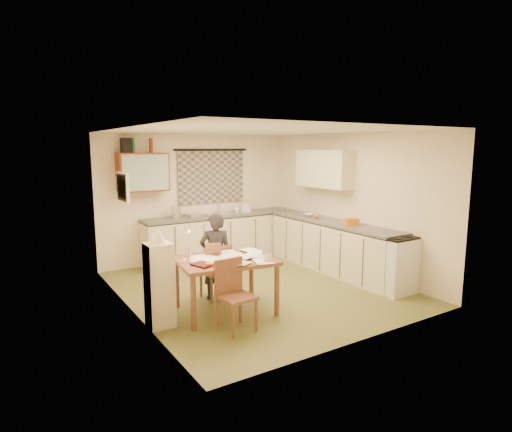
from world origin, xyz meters
TOP-DOWN VIEW (x-y plane):
  - floor at (0.00, 0.00)m, footprint 4.00×4.50m
  - ceiling at (0.00, 0.00)m, footprint 4.00×4.50m
  - wall_back at (0.00, 2.26)m, footprint 4.00×0.02m
  - wall_front at (0.00, -2.26)m, footprint 4.00×0.02m
  - wall_left at (-2.01, 0.00)m, footprint 0.02×4.50m
  - wall_right at (2.01, 0.00)m, footprint 0.02×4.50m
  - window_blind at (0.30, 2.22)m, footprint 1.45×0.03m
  - curtain_rod at (0.30, 2.20)m, footprint 1.60×0.04m
  - wall_cabinet at (-1.15, 2.08)m, footprint 0.90×0.34m
  - wall_cabinet_glass at (-1.15, 1.91)m, footprint 0.84×0.02m
  - upper_cabinet_right at (1.83, 0.55)m, footprint 0.34×1.30m
  - framed_print at (-1.97, 0.40)m, footprint 0.04×0.50m
  - print_canvas at (-1.95, 0.40)m, footprint 0.01×0.42m
  - counter_back at (0.42, 1.95)m, footprint 3.30×0.62m
  - counter_right at (1.70, 0.11)m, footprint 0.62×2.95m
  - stove at (1.70, -1.27)m, footprint 0.57×0.57m
  - sink at (0.35, 1.95)m, footprint 0.61×0.53m
  - tap at (0.41, 2.13)m, footprint 0.04×0.04m
  - dish_rack at (-0.22, 1.95)m, footprint 0.40×0.36m
  - kettle at (-0.59, 1.95)m, footprint 0.21×0.21m
  - mixing_bowl at (0.94, 1.95)m, footprint 0.28×0.28m
  - soap_bottle at (0.76, 2.00)m, footprint 0.14×0.14m
  - bowl at (1.70, 0.82)m, footprint 0.20×0.20m
  - orange_bag at (1.70, -0.34)m, footprint 0.27×0.24m
  - fruit_orange at (1.65, 0.52)m, footprint 0.10×0.10m
  - speaker at (-1.43, 2.08)m, footprint 0.16×0.20m
  - bottle_green at (-1.31, 2.08)m, footprint 0.07×0.07m
  - bottle_brown at (-0.98, 2.08)m, footprint 0.08×0.08m
  - dining_table at (-0.91, -0.61)m, footprint 1.39×1.13m
  - chair_far at (-0.77, -0.04)m, footprint 0.40×0.40m
  - chair_near at (-1.09, -1.21)m, footprint 0.43×0.43m
  - person at (-0.78, -0.06)m, footprint 0.70×0.66m
  - shelf_stand at (-1.84, -0.59)m, footprint 0.32×0.30m
  - lampshade at (-1.84, -0.59)m, footprint 0.20×0.20m
  - letter_rack at (-0.95, -0.32)m, footprint 0.24×0.17m
  - mug at (-0.51, -1.03)m, footprint 0.21×0.21m
  - magazine at (-1.41, -0.78)m, footprint 0.37×0.40m
  - book at (-1.33, -0.62)m, footprint 0.36×0.37m
  - orange_box at (-1.25, -0.83)m, footprint 0.14×0.12m
  - eyeglasses at (-0.82, -0.91)m, footprint 0.14×0.07m
  - candle_holder at (-1.39, -0.47)m, footprint 0.07×0.07m
  - candle at (-1.38, -0.49)m, footprint 0.03×0.03m
  - candle_flame at (-1.38, -0.49)m, footprint 0.02×0.02m
  - papers at (-0.84, -0.67)m, footprint 1.18×1.03m

SIDE VIEW (x-z plane):
  - floor at x=0.00m, z-range -0.02..0.00m
  - chair_far at x=-0.77m, z-range -0.16..0.67m
  - chair_near at x=-1.09m, z-range -0.17..0.71m
  - dining_table at x=-0.91m, z-range 0.00..0.75m
  - stove at x=1.70m, z-range 0.00..0.89m
  - counter_right at x=1.70m, z-range -0.01..0.91m
  - counter_back at x=0.42m, z-range -0.01..0.91m
  - shelf_stand at x=-1.84m, z-range 0.00..1.07m
  - person at x=-0.78m, z-range 0.00..1.30m
  - eyeglasses at x=-0.82m, z-range 0.75..0.77m
  - book at x=-1.33m, z-range 0.75..0.77m
  - magazine at x=-1.41m, z-range 0.75..0.78m
  - papers at x=-0.84m, z-range 0.75..0.78m
  - orange_box at x=-1.25m, z-range 0.75..0.79m
  - mug at x=-0.51m, z-range 0.75..0.85m
  - letter_rack at x=-0.95m, z-range 0.75..0.91m
  - candle_holder at x=-1.39m, z-range 0.75..0.93m
  - sink at x=0.35m, z-range 0.83..0.93m
  - bowl at x=1.70m, z-range 0.92..0.97m
  - dish_rack at x=-0.22m, z-range 0.92..0.98m
  - fruit_orange at x=1.65m, z-range 0.92..1.02m
  - orange_bag at x=1.70m, z-range 0.92..1.04m
  - mixing_bowl at x=0.94m, z-range 0.92..1.08m
  - soap_bottle at x=0.76m, z-range 0.92..1.10m
  - kettle at x=-0.59m, z-range 0.92..1.16m
  - candle at x=-1.38m, z-range 0.93..1.15m
  - tap at x=0.41m, z-range 0.92..1.20m
  - candle_flame at x=-1.38m, z-range 1.15..1.17m
  - lampshade at x=-1.84m, z-range 1.07..1.29m
  - wall_back at x=0.00m, z-range 0.00..2.50m
  - wall_front at x=0.00m, z-range 0.00..2.50m
  - wall_left at x=-2.01m, z-range 0.00..2.50m
  - wall_right at x=2.01m, z-range 0.00..2.50m
  - window_blind at x=0.30m, z-range 1.12..2.17m
  - framed_print at x=-1.97m, z-range 1.50..1.90m
  - print_canvas at x=-1.95m, z-range 1.54..1.86m
  - wall_cabinet at x=-1.15m, z-range 1.45..2.15m
  - wall_cabinet_glass at x=-1.15m, z-range 1.48..2.12m
  - upper_cabinet_right at x=1.83m, z-range 1.50..2.20m
  - curtain_rod at x=0.30m, z-range 2.18..2.22m
  - speaker at x=-1.43m, z-range 2.15..2.41m
  - bottle_green at x=-1.31m, z-range 2.15..2.41m
  - bottle_brown at x=-0.98m, z-range 2.15..2.41m
  - ceiling at x=0.00m, z-range 2.50..2.52m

